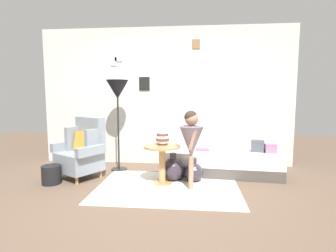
# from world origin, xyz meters

# --- Properties ---
(ground_plane) EXTENTS (12.00, 12.00, 0.00)m
(ground_plane) POSITION_xyz_m (0.00, 0.00, 0.00)
(ground_plane) COLOR brown
(gallery_wall) EXTENTS (4.80, 0.12, 2.60)m
(gallery_wall) POSITION_xyz_m (-0.00, 1.95, 1.30)
(gallery_wall) COLOR beige
(gallery_wall) RESTS_ON ground
(rug) EXTENTS (2.02, 1.47, 0.01)m
(rug) POSITION_xyz_m (0.19, 0.55, 0.01)
(rug) COLOR silver
(rug) RESTS_ON ground
(armchair) EXTENTS (0.90, 0.84, 0.97)m
(armchair) POSITION_xyz_m (-1.24, 0.92, 0.44)
(armchair) COLOR tan
(armchair) RESTS_ON ground
(daybed) EXTENTS (1.96, 0.97, 0.40)m
(daybed) POSITION_xyz_m (1.03, 1.35, 0.20)
(daybed) COLOR #4C4742
(daybed) RESTS_ON ground
(pillow_head) EXTENTS (0.18, 0.13, 0.14)m
(pillow_head) POSITION_xyz_m (1.79, 1.20, 0.47)
(pillow_head) COLOR gray
(pillow_head) RESTS_ON daybed
(pillow_mid) EXTENTS (0.22, 0.16, 0.20)m
(pillow_mid) POSITION_xyz_m (1.60, 1.27, 0.50)
(pillow_mid) COLOR #474C56
(pillow_mid) RESTS_ON daybed
(side_table) EXTENTS (0.55, 0.55, 0.58)m
(side_table) POSITION_xyz_m (0.09, 0.70, 0.41)
(side_table) COLOR tan
(side_table) RESTS_ON ground
(vase_striped) EXTENTS (0.20, 0.20, 0.27)m
(vase_striped) POSITION_xyz_m (0.09, 0.76, 0.70)
(vase_striped) COLOR brown
(vase_striped) RESTS_ON side_table
(floor_lamp) EXTENTS (0.39, 0.39, 1.59)m
(floor_lamp) POSITION_xyz_m (-0.78, 1.38, 1.37)
(floor_lamp) COLOR black
(floor_lamp) RESTS_ON ground
(person_child) EXTENTS (0.34, 0.34, 1.12)m
(person_child) POSITION_xyz_m (0.52, 0.54, 0.71)
(person_child) COLOR #A37A60
(person_child) RESTS_ON ground
(book_on_daybed) EXTENTS (0.23, 0.17, 0.03)m
(book_on_daybed) POSITION_xyz_m (0.70, 1.30, 0.42)
(book_on_daybed) COLOR #B8506E
(book_on_daybed) RESTS_ON daybed
(demijohn_near) EXTENTS (0.36, 0.36, 0.44)m
(demijohn_near) POSITION_xyz_m (0.24, 0.87, 0.18)
(demijohn_near) COLOR #332D38
(demijohn_near) RESTS_ON ground
(demijohn_far) EXTENTS (0.29, 0.29, 0.37)m
(demijohn_far) POSITION_xyz_m (0.56, 0.85, 0.15)
(demijohn_far) COLOR #332D38
(demijohn_far) RESTS_ON ground
(magazine_basket) EXTENTS (0.28, 0.28, 0.28)m
(magazine_basket) POSITION_xyz_m (-1.57, 0.54, 0.14)
(magazine_basket) COLOR black
(magazine_basket) RESTS_ON ground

